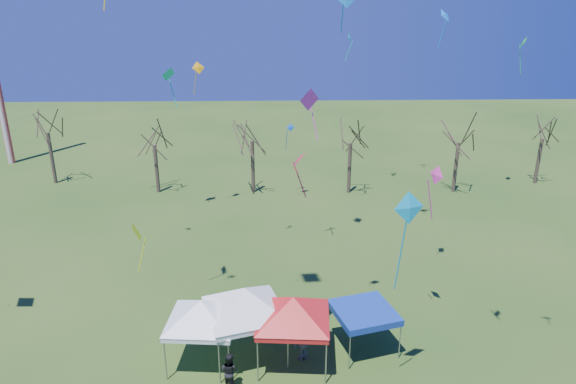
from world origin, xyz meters
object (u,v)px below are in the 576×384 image
tree_1 (153,128)px  tent_blue (364,313)px  tent_white_west (201,304)px  person_dark (230,371)px  tent_white_mid (244,293)px  person_grey (303,343)px  tree_0 (45,114)px  tree_2 (252,122)px  tent_red (293,302)px  tree_3 (351,125)px  tree_4 (461,124)px  tree_5 (545,122)px

tree_1 → tent_blue: (14.42, -22.36, -3.83)m
tent_white_west → person_dark: (1.33, -1.87, -2.15)m
tent_white_west → person_dark: 3.14m
tent_blue → tent_white_mid: bearing=-176.2°
tent_white_mid → person_grey: tent_white_mid is taller
tent_white_west → tent_blue: (7.51, 0.72, -1.05)m
tree_1 → person_dark: size_ratio=4.35×
tree_0 → tree_2: tree_0 is taller
tent_white_west → tent_red: tent_red is taller
tent_white_west → person_dark: bearing=-54.6°
tree_2 → tree_3: bearing=-2.3°
tree_4 → person_grey: size_ratio=4.46×
tree_4 → tree_1: bearing=178.6°
person_grey → tree_2: bearing=-112.5°
tree_0 → tent_white_west: size_ratio=2.00×
tree_5 → person_dark: tree_5 is taller
tree_1 → tree_2: (8.40, -0.27, 0.50)m
tent_blue → person_grey: bearing=-164.7°
tent_white_mid → tent_white_west: bearing=-169.6°
tree_3 → tent_white_mid: 23.67m
tree_0 → tent_white_mid: size_ratio=1.86×
tree_0 → tent_red: bearing=-50.9°
tree_3 → person_grey: tree_3 is taller
tree_5 → tree_4: bearing=-166.1°
tent_white_west → tent_blue: tent_white_west is taller
tree_5 → tent_red: bearing=-133.6°
tree_4 → tent_white_west: tree_4 is taller
tent_white_west → tree_5: bearing=41.6°
tree_1 → tree_4: bearing=-1.4°
tree_1 → tent_red: size_ratio=1.69×
tree_0 → person_grey: tree_0 is taller
tree_5 → tent_blue: bearing=-130.2°
person_grey → tree_3: bearing=-133.4°
tree_4 → tent_red: size_ratio=1.76×
tree_1 → tree_3: tree_3 is taller
tree_3 → person_grey: size_ratio=4.48×
tree_5 → person_grey: bearing=-133.1°
tent_white_west → tree_2: bearing=86.3°
tent_blue → tree_4: bearing=61.7°
tent_white_west → tent_white_mid: 1.97m
tree_1 → tree_5: size_ratio=1.01×
tree_4 → tent_white_west: 29.69m
tree_2 → tent_red: bearing=-83.5°
tree_1 → tent_white_west: 24.25m
tent_white_mid → tree_2: bearing=91.1°
tree_1 → tree_5: bearing=2.4°
tree_4 → person_dark: tree_4 is taller
tree_4 → tent_white_mid: bearing=-128.1°
tent_blue → tree_3: bearing=83.8°
tree_1 → tent_white_mid: 24.50m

